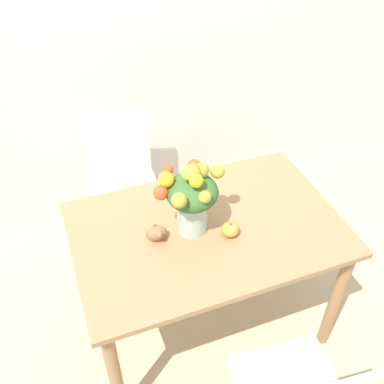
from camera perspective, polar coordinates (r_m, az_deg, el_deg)
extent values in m
plane|color=tan|center=(2.73, 1.58, -15.82)|extent=(12.00, 12.00, 0.00)
cube|color=white|center=(2.67, -6.88, 20.27)|extent=(8.00, 0.06, 2.70)
cube|color=#9E754C|center=(2.14, 1.95, -4.75)|extent=(1.27, 0.83, 0.03)
cylinder|color=#9E754C|center=(2.17, -9.72, -22.08)|extent=(0.06, 0.06, 0.74)
cylinder|color=#9E754C|center=(2.47, 17.76, -12.95)|extent=(0.06, 0.06, 0.74)
cylinder|color=#9E754C|center=(2.58, -13.32, -8.50)|extent=(0.06, 0.06, 0.74)
cylinder|color=#9E754C|center=(2.83, 9.88, -2.36)|extent=(0.06, 0.06, 0.74)
cylinder|color=#B2CCBC|center=(2.06, 0.00, -2.88)|extent=(0.14, 0.14, 0.18)
cylinder|color=silver|center=(2.10, 0.00, -3.94)|extent=(0.12, 0.12, 0.07)
cylinder|color=#38662D|center=(2.04, 0.74, -2.04)|extent=(0.01, 0.00, 0.23)
cylinder|color=#38662D|center=(2.06, -0.03, -1.69)|extent=(0.01, 0.01, 0.23)
cylinder|color=#38662D|center=(2.04, -0.76, -2.08)|extent=(0.01, 0.01, 0.23)
cylinder|color=#38662D|center=(2.02, -0.44, -2.68)|extent=(0.01, 0.01, 0.23)
cylinder|color=#38662D|center=(2.02, 0.50, -2.65)|extent=(0.01, 0.01, 0.23)
ellipsoid|color=#38662D|center=(1.96, 0.00, 0.00)|extent=(0.23, 0.23, 0.14)
sphere|color=#AD9E33|center=(1.94, 1.20, 2.79)|extent=(0.07, 0.07, 0.07)
sphere|color=#AD9E33|center=(1.84, -1.65, -1.09)|extent=(0.07, 0.07, 0.07)
sphere|color=#D64C23|center=(1.93, -3.04, 2.92)|extent=(0.05, 0.05, 0.05)
sphere|color=orange|center=(1.91, 0.11, 2.70)|extent=(0.07, 0.07, 0.07)
sphere|color=#D64C23|center=(2.00, 0.31, 3.25)|extent=(0.07, 0.07, 0.07)
sphere|color=#AD9E33|center=(1.97, 3.28, 2.62)|extent=(0.06, 0.06, 0.06)
sphere|color=yellow|center=(1.85, -0.33, 2.48)|extent=(0.07, 0.07, 0.07)
sphere|color=yellow|center=(1.92, -3.29, 1.62)|extent=(0.07, 0.07, 0.07)
sphere|color=yellow|center=(1.89, 0.22, 2.33)|extent=(0.05, 0.05, 0.05)
sphere|color=#D64C23|center=(1.93, -3.98, -0.10)|extent=(0.07, 0.07, 0.07)
sphere|color=yellow|center=(1.85, 0.53, 1.44)|extent=(0.06, 0.06, 0.06)
sphere|color=#AD9E33|center=(1.87, 1.66, -0.64)|extent=(0.06, 0.06, 0.06)
ellipsoid|color=gold|center=(2.08, 4.88, -4.77)|extent=(0.08, 0.08, 0.07)
cylinder|color=brown|center=(2.05, 4.93, -4.10)|extent=(0.01, 0.01, 0.01)
ellipsoid|color=#936642|center=(2.06, -4.45, -5.26)|extent=(0.09, 0.07, 0.07)
cone|color=#C64C23|center=(2.07, -4.65, -4.75)|extent=(0.09, 0.09, 0.07)
sphere|color=#936642|center=(2.01, -4.17, -5.50)|extent=(0.03, 0.03, 0.03)
cube|color=white|center=(2.77, -8.36, -0.70)|extent=(0.45, 0.45, 0.02)
cylinder|color=white|center=(2.81, -10.77, -7.16)|extent=(0.04, 0.04, 0.45)
cylinder|color=white|center=(2.83, -3.93, -5.88)|extent=(0.04, 0.04, 0.45)
cylinder|color=white|center=(3.05, -11.59, -2.52)|extent=(0.04, 0.04, 0.45)
cylinder|color=white|center=(3.07, -5.32, -1.38)|extent=(0.04, 0.04, 0.45)
cube|color=white|center=(2.78, -9.51, 5.71)|extent=(0.40, 0.05, 0.47)
cylinder|color=white|center=(2.38, 13.72, -21.17)|extent=(0.04, 0.04, 0.45)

